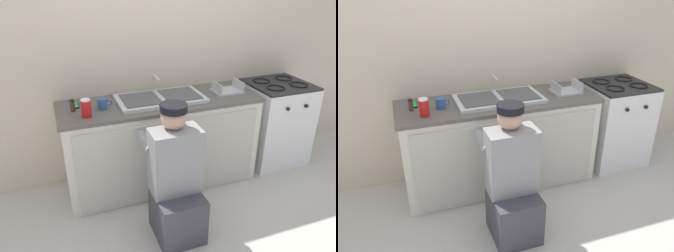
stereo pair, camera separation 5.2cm
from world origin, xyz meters
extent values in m
plane|color=beige|center=(0.00, 0.00, 0.00)|extent=(12.00, 12.00, 0.00)
cube|color=beige|center=(0.00, 0.65, 1.25)|extent=(6.00, 0.10, 2.50)
cube|color=silver|center=(0.00, 0.30, 0.42)|extent=(1.83, 0.60, 0.85)
cube|color=beige|center=(-0.44, -0.01, 0.42)|extent=(0.80, 0.02, 0.74)
cube|color=beige|center=(0.44, -0.01, 0.42)|extent=(0.80, 0.02, 0.74)
cube|color=#5B5651|center=(0.00, 0.30, 0.86)|extent=(1.87, 0.62, 0.03)
cube|color=silver|center=(0.00, 0.30, 0.89)|extent=(0.80, 0.44, 0.03)
cube|color=#4C4F51|center=(-0.19, 0.30, 0.91)|extent=(0.33, 0.35, 0.01)
cube|color=#4C4F51|center=(0.19, 0.30, 0.91)|extent=(0.33, 0.35, 0.01)
cylinder|color=#B7BABF|center=(0.00, 0.49, 0.97)|extent=(0.02, 0.02, 0.18)
cylinder|color=#B7BABF|center=(0.00, 0.41, 1.06)|extent=(0.02, 0.16, 0.02)
cube|color=white|center=(1.32, 0.30, 0.43)|extent=(0.63, 0.60, 0.87)
cube|color=#262628|center=(1.32, 0.30, 0.88)|extent=(0.62, 0.59, 0.02)
torus|color=black|center=(1.17, 0.18, 0.90)|extent=(0.19, 0.19, 0.02)
torus|color=black|center=(1.46, 0.18, 0.90)|extent=(0.19, 0.19, 0.02)
torus|color=black|center=(1.17, 0.42, 0.90)|extent=(0.19, 0.19, 0.02)
torus|color=black|center=(1.46, 0.42, 0.90)|extent=(0.19, 0.19, 0.02)
cylinder|color=black|center=(1.21, -0.01, 0.74)|extent=(0.04, 0.02, 0.04)
cylinder|color=black|center=(1.43, -0.01, 0.74)|extent=(0.04, 0.02, 0.04)
cube|color=#3F3F47|center=(-0.13, -0.47, 0.20)|extent=(0.36, 0.40, 0.40)
cube|color=gray|center=(-0.13, -0.41, 0.66)|extent=(0.38, 0.22, 0.52)
sphere|color=tan|center=(-0.13, -0.37, 1.01)|extent=(0.19, 0.19, 0.19)
cylinder|color=black|center=(-0.13, -0.37, 1.08)|extent=(0.20, 0.20, 0.06)
cube|color=black|center=(-0.13, -0.29, 1.06)|extent=(0.13, 0.09, 0.02)
cylinder|color=gray|center=(-0.30, -0.21, 0.75)|extent=(0.08, 0.30, 0.08)
cylinder|color=gray|center=(0.04, -0.21, 0.75)|extent=(0.08, 0.30, 0.08)
cube|color=black|center=(-0.76, 0.42, 0.88)|extent=(0.07, 0.14, 0.01)
cube|color=green|center=(-0.76, 0.42, 0.89)|extent=(0.06, 0.12, 0.00)
cylinder|color=red|center=(-0.69, 0.15, 0.95)|extent=(0.08, 0.08, 0.14)
cylinder|color=white|center=(-0.69, 0.15, 1.02)|extent=(0.08, 0.08, 0.01)
cube|color=#B2B7BC|center=(0.69, 0.29, 0.89)|extent=(0.28, 0.22, 0.02)
cube|color=#B2B7BC|center=(0.57, 0.29, 0.94)|extent=(0.01, 0.21, 0.10)
cube|color=#B2B7BC|center=(0.81, 0.29, 0.94)|extent=(0.01, 0.21, 0.10)
cylinder|color=#335699|center=(-0.54, 0.27, 0.92)|extent=(0.08, 0.08, 0.09)
torus|color=#335699|center=(-0.48, 0.27, 0.93)|extent=(0.06, 0.01, 0.06)
cylinder|color=#513823|center=(-0.78, 0.30, 0.92)|extent=(0.04, 0.04, 0.08)
cylinder|color=black|center=(-0.78, 0.30, 0.97)|extent=(0.04, 0.04, 0.02)
camera|label=1|loc=(-0.91, -2.38, 1.96)|focal=35.00mm
camera|label=2|loc=(-0.86, -2.40, 1.96)|focal=35.00mm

